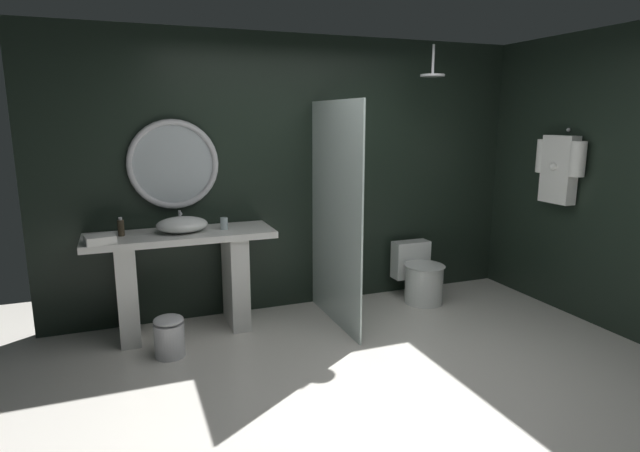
{
  "coord_description": "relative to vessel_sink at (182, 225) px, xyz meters",
  "views": [
    {
      "loc": [
        -1.63,
        -2.88,
        1.85
      ],
      "look_at": [
        -0.23,
        0.75,
        1.03
      ],
      "focal_mm": 29.22,
      "sensor_mm": 36.0,
      "label": 1
    }
  ],
  "objects": [
    {
      "name": "round_wall_mirror",
      "position": [
        -0.02,
        0.25,
        0.49
      ],
      "size": [
        0.78,
        0.05,
        0.78
      ],
      "color": "silver"
    },
    {
      "name": "tumbler_cup",
      "position": [
        0.35,
        -0.01,
        -0.01
      ],
      "size": [
        0.07,
        0.07,
        0.1
      ],
      "primitive_type": "cylinder",
      "color": "silver",
      "rests_on": "vanity_counter"
    },
    {
      "name": "folded_hand_towel",
      "position": [
        -0.64,
        -0.17,
        -0.04
      ],
      "size": [
        0.25,
        0.23,
        0.06
      ],
      "primitive_type": "cube",
      "rotation": [
        0.0,
        0.0,
        0.19
      ],
      "color": "white",
      "rests_on": "vanity_counter"
    },
    {
      "name": "rain_shower_head",
      "position": [
        2.31,
        -0.15,
        1.29
      ],
      "size": [
        0.22,
        0.22,
        0.29
      ],
      "color": "silver"
    },
    {
      "name": "soap_dispenser",
      "position": [
        -0.49,
        0.04,
        0.0
      ],
      "size": [
        0.05,
        0.05,
        0.16
      ],
      "color": "#3D3323",
      "rests_on": "vanity_counter"
    },
    {
      "name": "ground_plane",
      "position": [
        1.17,
        -1.56,
        -0.96
      ],
      "size": [
        5.76,
        5.76,
        0.0
      ],
      "primitive_type": "plane",
      "color": "silver"
    },
    {
      "name": "side_wall_right",
      "position": [
        3.52,
        -0.8,
        0.34
      ],
      "size": [
        0.1,
        2.47,
        2.6
      ],
      "primitive_type": "cube",
      "color": "black",
      "rests_on": "ground_plane"
    },
    {
      "name": "vessel_sink",
      "position": [
        0.0,
        0.0,
        0.0
      ],
      "size": [
        0.43,
        0.35,
        0.16
      ],
      "color": "white",
      "rests_on": "vanity_counter"
    },
    {
      "name": "vanity_counter",
      "position": [
        -0.02,
        -0.0,
        -0.41
      ],
      "size": [
        1.57,
        0.54,
        0.89
      ],
      "color": "silver",
      "rests_on": "ground_plane"
    },
    {
      "name": "hanging_bathrobe",
      "position": [
        3.38,
        -0.71,
        0.45
      ],
      "size": [
        0.2,
        0.54,
        0.7
      ],
      "color": "silver"
    },
    {
      "name": "back_wall_panel",
      "position": [
        1.17,
        0.34,
        0.34
      ],
      "size": [
        4.8,
        0.1,
        2.6
      ],
      "primitive_type": "cube",
      "color": "black",
      "rests_on": "ground_plane"
    },
    {
      "name": "shower_glass_panel",
      "position": [
        1.29,
        -0.27,
        0.04
      ],
      "size": [
        0.02,
        1.12,
        1.99
      ],
      "primitive_type": "cube",
      "color": "silver",
      "rests_on": "ground_plane"
    },
    {
      "name": "waste_bin",
      "position": [
        -0.19,
        -0.46,
        -0.79
      ],
      "size": [
        0.23,
        0.23,
        0.33
      ],
      "color": "silver",
      "rests_on": "ground_plane"
    },
    {
      "name": "toilet",
      "position": [
        2.32,
        -0.06,
        -0.7
      ],
      "size": [
        0.4,
        0.57,
        0.58
      ],
      "color": "white",
      "rests_on": "ground_plane"
    }
  ]
}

